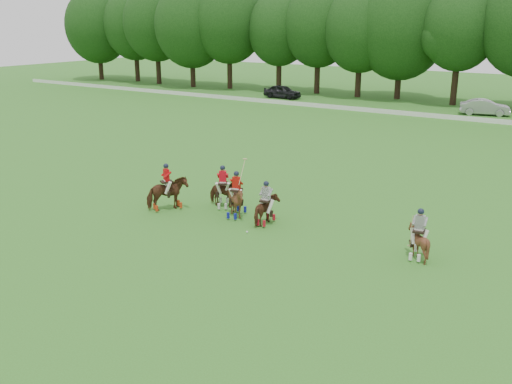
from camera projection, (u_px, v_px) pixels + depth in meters
The scene contains 11 objects.
ground at pixel (163, 238), 24.88m from camera, with size 180.00×180.00×0.00m, color #336B1E.
tree_line at pixel (463, 28), 60.97m from camera, with size 117.98×14.32×14.75m.
boundary_rail at pixel (426, 115), 55.36m from camera, with size 120.00×0.10×0.44m, color white.
car_left at pixel (282, 92), 68.56m from camera, with size 1.87×4.65×1.58m, color black.
car_mid at pixel (485, 107), 56.49m from camera, with size 1.65×4.73×1.56m, color #A09FA4.
polo_red_a at pixel (167, 193), 28.36m from camera, with size 1.85×2.18×2.39m.
polo_red_b at pixel (223, 193), 28.80m from camera, with size 1.88×1.82×2.18m.
polo_red_c at pixel (237, 201), 27.38m from camera, with size 1.49×1.62×2.82m.
polo_stripe_a at pixel (266, 209), 26.40m from camera, with size 1.01×1.64×2.09m.
polo_stripe_b at pixel (418, 241), 22.65m from camera, with size 1.21×1.33×2.09m.
polo_ball at pixel (247, 232), 25.52m from camera, with size 0.09×0.09×0.09m, color white.
Camera 1 is at (15.99, -17.30, 9.20)m, focal length 40.00 mm.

